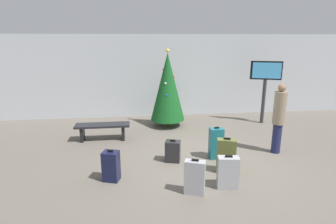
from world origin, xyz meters
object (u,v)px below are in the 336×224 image
at_px(flight_info_kiosk, 265,79).
at_px(suitcase_0, 195,177).
at_px(suitcase_2, 228,172).
at_px(suitcase_3, 111,166).
at_px(holiday_tree, 168,87).
at_px(waiting_bench, 103,128).
at_px(traveller_0, 279,117).
at_px(suitcase_1, 216,143).
at_px(suitcase_5, 173,151).
at_px(suitcase_4, 226,156).

xyz_separation_m(flight_info_kiosk, suitcase_0, (-3.33, -4.23, -1.19)).
bearing_deg(suitcase_2, suitcase_3, 165.89).
bearing_deg(holiday_tree, flight_info_kiosk, -0.80).
relative_size(waiting_bench, traveller_0, 0.86).
xyz_separation_m(waiting_bench, traveller_0, (4.55, -1.47, 0.60)).
bearing_deg(suitcase_0, suitcase_3, 155.92).
xyz_separation_m(suitcase_1, suitcase_5, (-1.08, -0.05, -0.13)).
height_order(flight_info_kiosk, suitcase_0, flight_info_kiosk).
height_order(waiting_bench, suitcase_5, suitcase_5).
distance_m(holiday_tree, suitcase_4, 3.73).
relative_size(suitcase_2, suitcase_3, 1.02).
height_order(waiting_bench, traveller_0, traveller_0).
height_order(suitcase_0, suitcase_5, suitcase_0).
relative_size(holiday_tree, flight_info_kiosk, 1.19).
distance_m(suitcase_1, suitcase_3, 2.61).
distance_m(suitcase_3, suitcase_5, 1.60).
height_order(holiday_tree, suitcase_1, holiday_tree).
bearing_deg(suitcase_2, holiday_tree, 99.54).
height_order(flight_info_kiosk, suitcase_3, flight_info_kiosk).
bearing_deg(suitcase_4, holiday_tree, 103.97).
relative_size(suitcase_3, suitcase_4, 0.84).
distance_m(holiday_tree, suitcase_3, 4.04).
height_order(traveller_0, suitcase_5, traveller_0).
distance_m(traveller_0, suitcase_3, 4.29).
bearing_deg(suitcase_4, flight_info_kiosk, 54.54).
xyz_separation_m(holiday_tree, suitcase_1, (0.87, -2.74, -0.95)).
bearing_deg(suitcase_4, traveller_0, 29.00).
bearing_deg(suitcase_5, suitcase_2, -56.01).
relative_size(holiday_tree, suitcase_1, 3.16).
relative_size(flight_info_kiosk, suitcase_3, 3.16).
bearing_deg(holiday_tree, suitcase_2, -80.46).
bearing_deg(suitcase_3, suitcase_1, 18.22).
bearing_deg(suitcase_2, suitcase_0, -168.61).
height_order(holiday_tree, flight_info_kiosk, holiday_tree).
distance_m(traveller_0, suitcase_4, 1.97).
bearing_deg(flight_info_kiosk, waiting_bench, -168.75).
bearing_deg(suitcase_0, suitcase_1, 60.57).
bearing_deg(suitcase_4, suitcase_0, -138.09).
bearing_deg(waiting_bench, suitcase_4, -39.41).
distance_m(suitcase_4, suitcase_5, 1.30).
bearing_deg(suitcase_1, waiting_bench, 150.61).
distance_m(suitcase_1, suitcase_5, 1.09).
xyz_separation_m(flight_info_kiosk, suitcase_5, (-3.54, -2.75, -1.28)).
distance_m(holiday_tree, suitcase_0, 4.39).
xyz_separation_m(holiday_tree, suitcase_0, (-0.00, -4.28, -1.00)).
height_order(suitcase_0, suitcase_3, suitcase_0).
distance_m(waiting_bench, suitcase_5, 2.48).
bearing_deg(suitcase_5, suitcase_3, -151.28).
height_order(flight_info_kiosk, traveller_0, flight_info_kiosk).
bearing_deg(traveller_0, suitcase_5, -175.61).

